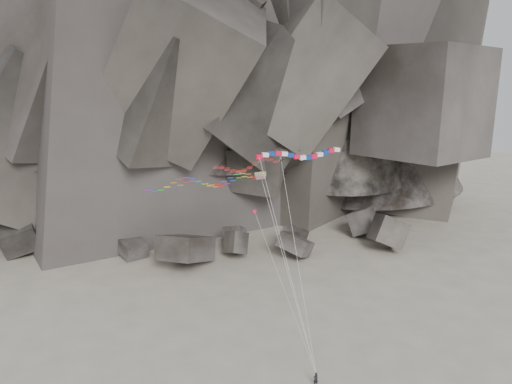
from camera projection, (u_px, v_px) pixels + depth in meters
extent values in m
plane|color=#A19681|center=(265.00, 348.00, 62.08)|extent=(260.00, 260.00, 0.00)
cube|color=#47423F|center=(186.00, 255.00, 87.13)|extent=(11.05, 11.81, 6.97)
cube|color=#47423F|center=(363.00, 225.00, 103.18)|extent=(7.83, 7.99, 6.58)
cube|color=#47423F|center=(234.00, 239.00, 97.87)|extent=(5.14, 5.73, 4.60)
cube|color=#47423F|center=(20.00, 242.00, 92.41)|extent=(8.66, 9.69, 8.98)
cube|color=#47423F|center=(132.00, 250.00, 92.09)|extent=(6.78, 7.32, 3.95)
cube|color=#47423F|center=(388.00, 238.00, 94.83)|extent=(7.32, 6.55, 7.76)
cube|color=#47423F|center=(295.00, 251.00, 91.23)|extent=(7.65, 7.22, 5.47)
cube|color=#47423F|center=(236.00, 247.00, 91.70)|extent=(4.87, 5.95, 5.62)
cube|color=#47423F|center=(391.00, 234.00, 101.42)|extent=(4.34, 4.67, 3.59)
cube|color=#47423F|center=(294.00, 240.00, 96.55)|extent=(6.45, 5.89, 4.73)
imported|color=black|center=(316.00, 378.00, 54.60)|extent=(0.73, 0.57, 1.86)
cylinder|color=silver|center=(297.00, 260.00, 57.24)|extent=(1.52, 11.68, 21.98)
cube|color=red|center=(259.00, 157.00, 56.09)|extent=(0.77, 0.57, 0.48)
cube|color=white|center=(265.00, 155.00, 56.24)|extent=(0.81, 0.57, 0.53)
cube|color=navy|center=(272.00, 153.00, 56.38)|extent=(0.83, 0.58, 0.57)
cube|color=red|center=(278.00, 153.00, 56.51)|extent=(0.83, 0.58, 0.57)
cube|color=white|center=(284.00, 154.00, 56.67)|extent=(0.81, 0.57, 0.54)
cube|color=navy|center=(291.00, 155.00, 56.87)|extent=(0.78, 0.57, 0.49)
cube|color=red|center=(297.00, 157.00, 57.10)|extent=(0.80, 0.57, 0.52)
cube|color=white|center=(303.00, 158.00, 57.38)|extent=(0.82, 0.58, 0.56)
cube|color=navy|center=(308.00, 157.00, 57.67)|extent=(0.83, 0.58, 0.57)
cube|color=red|center=(314.00, 156.00, 57.96)|extent=(0.82, 0.58, 0.55)
cube|color=white|center=(320.00, 154.00, 58.24)|extent=(0.79, 0.57, 0.50)
cube|color=navy|center=(325.00, 152.00, 58.49)|extent=(0.79, 0.57, 0.51)
cube|color=red|center=(331.00, 150.00, 58.73)|extent=(0.82, 0.58, 0.55)
cube|color=white|center=(337.00, 150.00, 58.94)|extent=(0.83, 0.58, 0.57)
cylinder|color=silver|center=(287.00, 264.00, 55.18)|extent=(4.82, 8.17, 22.73)
cube|color=#F2F40D|center=(260.00, 175.00, 57.74)|extent=(1.40, 0.54, 0.76)
cube|color=#0CB219|center=(261.00, 177.00, 57.63)|extent=(1.17, 0.39, 0.52)
cylinder|color=silver|center=(287.00, 271.00, 56.10)|extent=(4.45, 9.45, 20.44)
cube|color=red|center=(254.00, 211.00, 56.96)|extent=(0.50, 0.22, 0.33)
cube|color=navy|center=(253.00, 211.00, 56.94)|extent=(0.19, 0.11, 0.34)
cylinder|color=silver|center=(284.00, 290.00, 55.71)|extent=(5.45, 7.83, 16.56)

